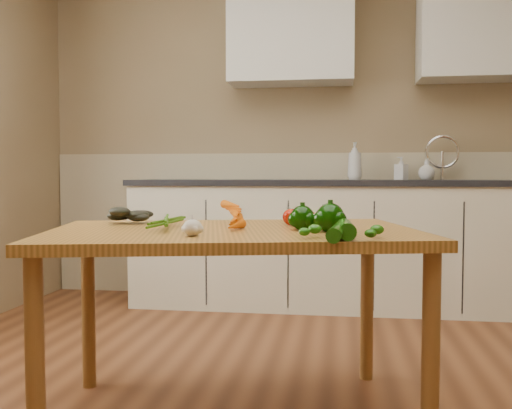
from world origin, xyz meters
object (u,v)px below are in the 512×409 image
Objects in this scene: soap_bottle_c at (427,170)px; pepper_a at (302,218)px; pepper_b at (325,218)px; tomato_b at (309,218)px; leafy_greens at (130,212)px; tomato_a at (292,217)px; soap_bottle_a at (355,161)px; carrot_bunch at (213,219)px; table at (233,250)px; tomato_c at (336,218)px; pepper_c at (330,218)px; zucchini_b at (337,233)px; garlic_bulb at (193,228)px; zucchini_a at (346,229)px; soap_bottle_b at (401,168)px.

pepper_a is at bearing 98.91° from soap_bottle_c.
pepper_b is 1.26× the size of tomato_b.
leafy_greens is 2.64× the size of tomato_a.
carrot_bunch is at bearing -118.15° from soap_bottle_a.
table is 19.43× the size of pepper_b.
carrot_bunch reaches higher than table.
carrot_bunch is at bearing -156.06° from tomato_c.
tomato_c is (0.02, 0.32, -0.02)m from pepper_c.
leafy_greens is 0.87m from pepper_c.
tomato_a is at bearing 95.77° from soap_bottle_c.
zucchini_b is (0.12, -0.54, -0.00)m from tomato_b.
pepper_c is (0.45, 0.20, 0.02)m from garlic_bulb.
soap_bottle_a is 1.88m from tomato_b.
soap_bottle_c is at bearing 75.77° from zucchini_a.
soap_bottle_a is 3.01× the size of pepper_a.
zucchini_b is (-0.62, -2.40, -0.22)m from soap_bottle_c.
pepper_c reaches higher than tomato_a.
table is at bearing -140.95° from tomato_b.
pepper_a reaches higher than tomato_a.
soap_bottle_c is at bearing 75.52° from zucchini_b.
zucchini_a is (-0.59, -2.34, -0.21)m from soap_bottle_c.
tomato_b is at bearing 26.25° from table.
zucchini_a reaches higher than zucchini_b.
table is at bearing -167.16° from pepper_b.
soap_bottle_c is (1.01, 2.09, 0.32)m from table.
zucchini_b is at bearing -5.45° from garlic_bulb.
tomato_a is 0.53m from zucchini_b.
pepper_c reaches higher than zucchini_a.
tomato_a is at bearing 28.03° from table.
garlic_bulb is 0.61m from tomato_b.
tomato_b is at bearing 97.07° from soap_bottle_c.
carrot_bunch and tomato_a have the same top height.
zucchini_b is (0.05, -0.39, -0.02)m from pepper_b.
tomato_b is (0.36, 0.49, 0.00)m from garlic_bulb.
pepper_a is at bearing -108.52° from soap_bottle_a.
garlic_bulb is (0.38, -0.44, -0.02)m from leafy_greens.
soap_bottle_a reaches higher than garlic_bulb.
pepper_c is at bearing 101.90° from soap_bottle_c.
carrot_bunch is 0.43m from pepper_b.
soap_bottle_b is at bearing -2.57° from soap_bottle_a.
pepper_c is 0.32m from tomato_c.
pepper_b is at bearing -104.08° from tomato_c.
tomato_a is at bearing 110.42° from zucchini_b.
pepper_a reaches higher than tomato_b.
tomato_a is (-0.06, 0.18, -0.01)m from pepper_a.
tomato_b is (-0.09, 0.29, -0.02)m from pepper_c.
pepper_c reaches higher than table.
tomato_a is 0.36× the size of zucchini_b.
pepper_b is at bearing -106.53° from soap_bottle_a.
pepper_c reaches higher than tomato_c.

